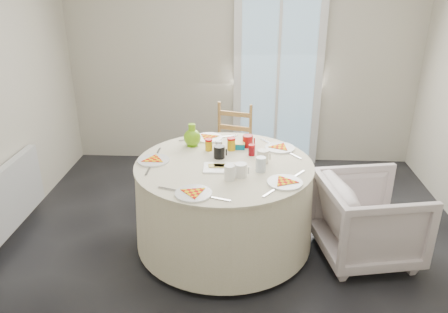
{
  "coord_description": "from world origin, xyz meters",
  "views": [
    {
      "loc": [
        0.05,
        -2.98,
        2.15
      ],
      "look_at": [
        -0.12,
        0.17,
        0.8
      ],
      "focal_mm": 35.0,
      "sensor_mm": 36.0,
      "label": 1
    }
  ],
  "objects_px": {
    "wooden_chair": "(230,147)",
    "green_pitcher": "(192,132)",
    "radiator": "(10,196)",
    "armchair": "(369,213)",
    "table": "(224,204)"
  },
  "relations": [
    {
      "from": "armchair",
      "to": "green_pitcher",
      "type": "relative_size",
      "value": 3.84
    },
    {
      "from": "radiator",
      "to": "wooden_chair",
      "type": "relative_size",
      "value": 1.11
    },
    {
      "from": "table",
      "to": "green_pitcher",
      "type": "bearing_deg",
      "value": 129.38
    },
    {
      "from": "table",
      "to": "armchair",
      "type": "relative_size",
      "value": 1.96
    },
    {
      "from": "radiator",
      "to": "wooden_chair",
      "type": "xyz_separation_m",
      "value": [
        1.83,
        1.0,
        0.09
      ]
    },
    {
      "from": "table",
      "to": "wooden_chair",
      "type": "xyz_separation_m",
      "value": [
        0.01,
        1.03,
        0.09
      ]
    },
    {
      "from": "radiator",
      "to": "green_pitcher",
      "type": "height_order",
      "value": "green_pitcher"
    },
    {
      "from": "table",
      "to": "armchair",
      "type": "bearing_deg",
      "value": -5.84
    },
    {
      "from": "armchair",
      "to": "green_pitcher",
      "type": "height_order",
      "value": "green_pitcher"
    },
    {
      "from": "armchair",
      "to": "green_pitcher",
      "type": "bearing_deg",
      "value": 61.28
    },
    {
      "from": "table",
      "to": "armchair",
      "type": "distance_m",
      "value": 1.16
    },
    {
      "from": "wooden_chair",
      "to": "green_pitcher",
      "type": "height_order",
      "value": "green_pitcher"
    },
    {
      "from": "radiator",
      "to": "wooden_chair",
      "type": "height_order",
      "value": "wooden_chair"
    },
    {
      "from": "radiator",
      "to": "armchair",
      "type": "distance_m",
      "value": 2.98
    },
    {
      "from": "armchair",
      "to": "table",
      "type": "bearing_deg",
      "value": 73.65
    }
  ]
}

